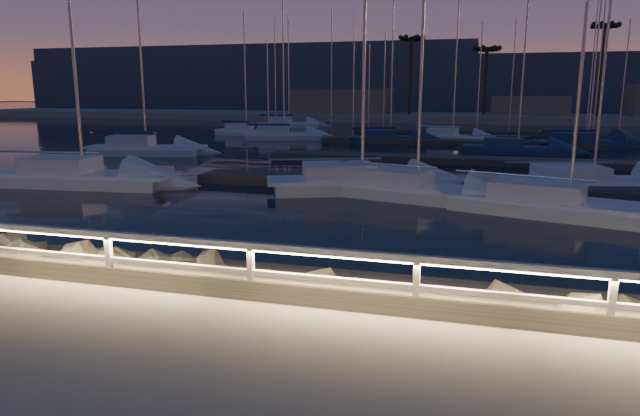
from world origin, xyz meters
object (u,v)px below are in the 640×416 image
Objects in this scene: sailboat_d at (562,204)px; sailboat_j at (450,136)px; sailboat_g at (515,148)px; sailboat_k at (388,138)px; sailboat_f at (357,181)px; sailboat_m at (287,124)px; sailboat_h at (588,181)px; sailboat_c at (412,188)px; sailboat_a at (143,148)px; sailboat_l at (585,142)px; sailboat_i at (245,131)px; sailboat_b at (79,175)px; sailboat_n at (282,135)px; guard_rail at (354,266)px.

sailboat_j is at bearing 117.01° from sailboat_d.
sailboat_g reaches higher than sailboat_k.
sailboat_m is at bearing 90.97° from sailboat_f.
sailboat_c is at bearing -165.32° from sailboat_h.
sailboat_c is at bearing -43.03° from sailboat_a.
sailboat_g is at bearing 108.24° from sailboat_d.
sailboat_l reaches higher than sailboat_k.
sailboat_d is at bearing -79.00° from sailboat_m.
sailboat_d is 49.61m from sailboat_m.
sailboat_i is 14.90m from sailboat_k.
sailboat_b reaches higher than sailboat_c.
sailboat_l is at bearing -18.01° from sailboat_n.
sailboat_m is at bearing 136.80° from sailboat_d.
sailboat_h is at bearing 6.78° from sailboat_b.
sailboat_j is (19.54, 16.83, -0.07)m from sailboat_a.
sailboat_b is at bearing -132.89° from sailboat_k.
sailboat_b reaches higher than sailboat_k.
sailboat_c is 1.00× the size of sailboat_h.
sailboat_f reaches higher than guard_rail.
sailboat_a is 17.44m from sailboat_i.
sailboat_a is 1.11× the size of sailboat_k.
sailboat_j reaches higher than sailboat_i.
sailboat_j reaches higher than guard_rail.
sailboat_l reaches higher than sailboat_c.
sailboat_a is at bearing 165.70° from sailboat_c.
sailboat_a is at bearing 129.05° from guard_rail.
sailboat_m is at bearing 90.09° from sailboat_b.
sailboat_h is (26.75, -6.99, -0.06)m from sailboat_a.
sailboat_b is 27.92m from sailboat_k.
sailboat_h reaches higher than sailboat_g.
sailboat_g is at bearing -53.92° from sailboat_k.
guard_rail is 41.67m from sailboat_j.
guard_rail is at bearing -44.75° from sailboat_b.
sailboat_b reaches higher than sailboat_d.
sailboat_d is 1.19× the size of sailboat_k.
sailboat_b is at bearing -103.44° from sailboat_m.
sailboat_m is (0.02, 30.10, -0.02)m from sailboat_a.
sailboat_m is at bearing 140.01° from sailboat_g.
sailboat_g is 11.71m from sailboat_k.
sailboat_k is 0.98× the size of sailboat_n.
sailboat_i is at bearing 146.14° from sailboat_d.
sailboat_i is 5.74m from sailboat_n.
sailboat_f is 1.13× the size of sailboat_g.
sailboat_g is (24.40, 7.71, -0.07)m from sailboat_a.
sailboat_h is (2.36, -14.70, 0.01)m from sailboat_g.
guard_rail is 3.14× the size of sailboat_f.
sailboat_a is at bearing 127.57° from sailboat_f.
sailboat_b is 26.38m from sailboat_n.
sailboat_a is at bearing -128.31° from sailboat_j.
sailboat_i is (-26.72, 24.43, 0.02)m from sailboat_h.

